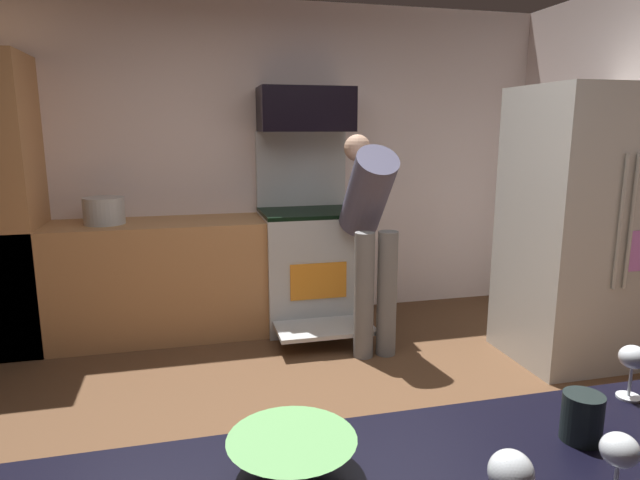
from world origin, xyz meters
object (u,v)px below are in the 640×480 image
at_px(oven_range, 309,263).
at_px(mixing_bowl_prep, 292,457).
at_px(person_cook, 369,224).
at_px(wine_glass_mid, 511,477).
at_px(wine_glass_near, 633,360).
at_px(wine_glass_far, 619,455).
at_px(refrigerator, 580,227).
at_px(mug_tea, 582,417).
at_px(microwave, 306,109).
at_px(stock_pot, 104,211).

bearing_deg(oven_range, mixing_bowl_prep, -103.37).
height_order(person_cook, wine_glass_mid, person_cook).
distance_m(mixing_bowl_prep, wine_glass_near, 0.92).
height_order(person_cook, wine_glass_near, person_cook).
bearing_deg(wine_glass_far, oven_range, 86.33).
distance_m(refrigerator, mug_tea, 2.81).
bearing_deg(wine_glass_mid, person_cook, 75.22).
bearing_deg(mug_tea, oven_range, 87.93).
bearing_deg(wine_glass_mid, microwave, 82.68).
height_order(microwave, mug_tea, microwave).
xyz_separation_m(refrigerator, wine_glass_far, (-1.88, -2.39, 0.08)).
relative_size(person_cook, wine_glass_near, 10.81).
distance_m(mixing_bowl_prep, wine_glass_mid, 0.43).
bearing_deg(wine_glass_far, mixing_bowl_prep, 155.62).
relative_size(mixing_bowl_prep, wine_glass_near, 1.83).
xyz_separation_m(wine_glass_mid, stock_pot, (-1.08, 3.54, -0.03)).
bearing_deg(stock_pot, wine_glass_near, -61.96).
distance_m(refrigerator, wine_glass_far, 3.04).
distance_m(mixing_bowl_prep, stock_pot, 3.35).
xyz_separation_m(oven_range, mixing_bowl_prep, (-0.77, -3.25, 0.43)).
distance_m(refrigerator, person_cook, 1.44).
bearing_deg(oven_range, stock_pot, 179.50).
height_order(mixing_bowl_prep, stock_pot, stock_pot).
bearing_deg(wine_glass_far, microwave, 86.42).
height_order(microwave, stock_pot, microwave).
bearing_deg(mug_tea, microwave, 87.98).
height_order(oven_range, stock_pot, oven_range).
relative_size(wine_glass_mid, mug_tea, 1.62).
relative_size(wine_glass_near, stock_pot, 0.49).
xyz_separation_m(refrigerator, wine_glass_mid, (-2.12, -2.43, 0.10)).
bearing_deg(stock_pot, person_cook, -18.70).
relative_size(oven_range, wine_glass_near, 10.93).
bearing_deg(mug_tea, wine_glass_mid, -144.48).
distance_m(person_cook, wine_glass_near, 2.54).
xyz_separation_m(oven_range, person_cook, (0.30, -0.61, 0.41)).
bearing_deg(person_cook, wine_glass_far, -100.38).
bearing_deg(mixing_bowl_prep, wine_glass_mid, -42.39).
relative_size(person_cook, mug_tea, 14.15).
distance_m(refrigerator, wine_glass_near, 2.55).
relative_size(refrigerator, mug_tea, 17.03).
xyz_separation_m(wine_glass_near, mug_tea, (-0.26, -0.14, -0.05)).
xyz_separation_m(oven_range, mug_tea, (-0.12, -3.28, 0.44)).
distance_m(wine_glass_near, wine_glass_mid, 0.72).
relative_size(mug_tea, stock_pot, 0.37).
bearing_deg(person_cook, wine_glass_mid, -104.78).
bearing_deg(wine_glass_far, wine_glass_mid, -172.47).
relative_size(person_cook, mixing_bowl_prep, 5.90).
bearing_deg(person_cook, wine_glass_near, -93.73).
xyz_separation_m(wine_glass_far, stock_pot, (-1.32, 3.51, -0.02)).
relative_size(refrigerator, wine_glass_near, 13.00).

